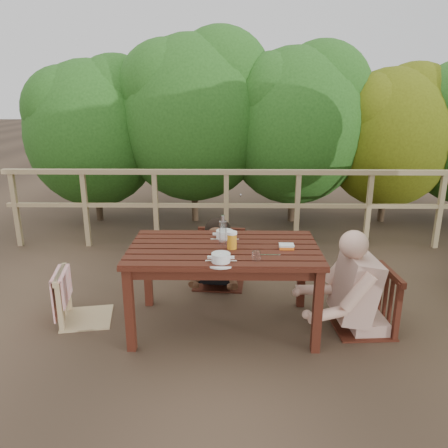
{
  "coord_description": "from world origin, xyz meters",
  "views": [
    {
      "loc": [
        0.05,
        -3.3,
        1.92
      ],
      "look_at": [
        0.0,
        0.05,
        0.9
      ],
      "focal_mm": 34.59,
      "sensor_mm": 36.0,
      "label": 1
    }
  ],
  "objects_px": {
    "tumbler": "(256,256)",
    "woman": "(219,231)",
    "butter_tub": "(286,247)",
    "chair_left": "(83,274)",
    "chair_far": "(219,237)",
    "soup_near": "(221,258)",
    "soup_far": "(225,235)",
    "bottle": "(223,231)",
    "beer_glass": "(232,241)",
    "table": "(224,288)",
    "diner_right": "(372,249)",
    "chair_right": "(366,275)"
  },
  "relations": [
    {
      "from": "soup_far",
      "to": "diner_right",
      "type": "bearing_deg",
      "value": -10.51
    },
    {
      "from": "chair_left",
      "to": "chair_far",
      "type": "bearing_deg",
      "value": -66.28
    },
    {
      "from": "soup_near",
      "to": "chair_left",
      "type": "bearing_deg",
      "value": 160.38
    },
    {
      "from": "chair_left",
      "to": "soup_far",
      "type": "relative_size",
      "value": 3.53
    },
    {
      "from": "soup_near",
      "to": "bottle",
      "type": "xyz_separation_m",
      "value": [
        0.01,
        0.38,
        0.09
      ]
    },
    {
      "from": "table",
      "to": "chair_left",
      "type": "bearing_deg",
      "value": 175.54
    },
    {
      "from": "diner_right",
      "to": "soup_far",
      "type": "bearing_deg",
      "value": 75.94
    },
    {
      "from": "chair_far",
      "to": "bottle",
      "type": "relative_size",
      "value": 3.86
    },
    {
      "from": "tumbler",
      "to": "woman",
      "type": "bearing_deg",
      "value": 104.58
    },
    {
      "from": "butter_tub",
      "to": "soup_far",
      "type": "bearing_deg",
      "value": 153.99
    },
    {
      "from": "chair_far",
      "to": "woman",
      "type": "xyz_separation_m",
      "value": [
        0.0,
        0.02,
        0.06
      ]
    },
    {
      "from": "table",
      "to": "bottle",
      "type": "height_order",
      "value": "bottle"
    },
    {
      "from": "soup_near",
      "to": "soup_far",
      "type": "bearing_deg",
      "value": 87.77
    },
    {
      "from": "woman",
      "to": "chair_far",
      "type": "bearing_deg",
      "value": 95.21
    },
    {
      "from": "butter_tub",
      "to": "table",
      "type": "bearing_deg",
      "value": 176.11
    },
    {
      "from": "chair_left",
      "to": "table",
      "type": "bearing_deg",
      "value": -104.82
    },
    {
      "from": "bottle",
      "to": "butter_tub",
      "type": "height_order",
      "value": "bottle"
    },
    {
      "from": "table",
      "to": "chair_right",
      "type": "height_order",
      "value": "chair_right"
    },
    {
      "from": "diner_right",
      "to": "soup_far",
      "type": "height_order",
      "value": "diner_right"
    },
    {
      "from": "chair_left",
      "to": "diner_right",
      "type": "relative_size",
      "value": 0.61
    },
    {
      "from": "diner_right",
      "to": "soup_near",
      "type": "distance_m",
      "value": 1.26
    },
    {
      "from": "soup_far",
      "to": "bottle",
      "type": "height_order",
      "value": "bottle"
    },
    {
      "from": "chair_far",
      "to": "woman",
      "type": "bearing_deg",
      "value": 95.21
    },
    {
      "from": "table",
      "to": "woman",
      "type": "xyz_separation_m",
      "value": [
        -0.06,
        0.89,
        0.21
      ]
    },
    {
      "from": "chair_far",
      "to": "woman",
      "type": "height_order",
      "value": "woman"
    },
    {
      "from": "tumbler",
      "to": "butter_tub",
      "type": "bearing_deg",
      "value": 43.78
    },
    {
      "from": "table",
      "to": "chair_far",
      "type": "relative_size",
      "value": 1.51
    },
    {
      "from": "chair_right",
      "to": "tumbler",
      "type": "distance_m",
      "value": 1.0
    },
    {
      "from": "chair_far",
      "to": "soup_near",
      "type": "relative_size",
      "value": 4.27
    },
    {
      "from": "woman",
      "to": "soup_far",
      "type": "distance_m",
      "value": 0.71
    },
    {
      "from": "soup_near",
      "to": "soup_far",
      "type": "height_order",
      "value": "soup_far"
    },
    {
      "from": "table",
      "to": "soup_near",
      "type": "relative_size",
      "value": 6.44
    },
    {
      "from": "beer_glass",
      "to": "diner_right",
      "type": "bearing_deg",
      "value": 1.88
    },
    {
      "from": "beer_glass",
      "to": "bottle",
      "type": "xyz_separation_m",
      "value": [
        -0.07,
        0.09,
        0.05
      ]
    },
    {
      "from": "woman",
      "to": "tumbler",
      "type": "bearing_deg",
      "value": 109.8
    },
    {
      "from": "woman",
      "to": "tumbler",
      "type": "height_order",
      "value": "woman"
    },
    {
      "from": "chair_far",
      "to": "bottle",
      "type": "xyz_separation_m",
      "value": [
        0.05,
        -0.83,
        0.33
      ]
    },
    {
      "from": "beer_glass",
      "to": "butter_tub",
      "type": "relative_size",
      "value": 1.31
    },
    {
      "from": "woman",
      "to": "diner_right",
      "type": "bearing_deg",
      "value": 149.62
    },
    {
      "from": "diner_right",
      "to": "soup_near",
      "type": "xyz_separation_m",
      "value": [
        -1.22,
        -0.32,
        0.04
      ]
    },
    {
      "from": "chair_left",
      "to": "tumbler",
      "type": "xyz_separation_m",
      "value": [
        1.46,
        -0.38,
        0.32
      ]
    },
    {
      "from": "chair_left",
      "to": "tumbler",
      "type": "relative_size",
      "value": 10.74
    },
    {
      "from": "butter_tub",
      "to": "chair_right",
      "type": "bearing_deg",
      "value": 4.15
    },
    {
      "from": "chair_right",
      "to": "chair_far",
      "type": "bearing_deg",
      "value": -129.19
    },
    {
      "from": "table",
      "to": "beer_glass",
      "type": "bearing_deg",
      "value": -36.5
    },
    {
      "from": "chair_right",
      "to": "woman",
      "type": "height_order",
      "value": "woman"
    },
    {
      "from": "chair_far",
      "to": "beer_glass",
      "type": "relative_size",
      "value": 6.52
    },
    {
      "from": "butter_tub",
      "to": "chair_left",
      "type": "bearing_deg",
      "value": 176.57
    },
    {
      "from": "soup_near",
      "to": "soup_far",
      "type": "xyz_separation_m",
      "value": [
        0.02,
        0.54,
        0.0
      ]
    },
    {
      "from": "chair_right",
      "to": "butter_tub",
      "type": "relative_size",
      "value": 8.2
    }
  ]
}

